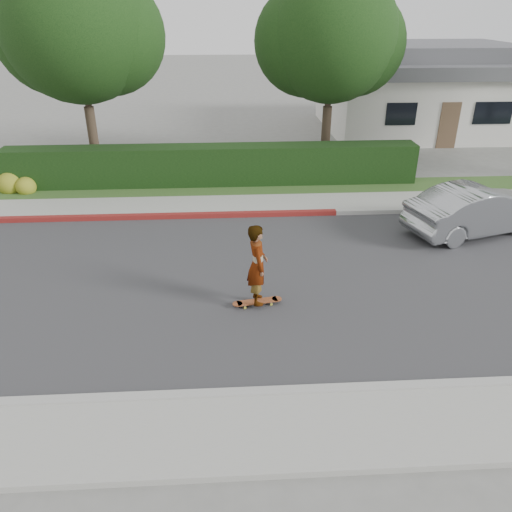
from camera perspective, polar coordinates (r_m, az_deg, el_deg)
name	(u,v)px	position (r m, az deg, el deg)	size (l,w,h in m)	color
ground	(329,278)	(12.56, 8.33, -2.47)	(120.00, 120.00, 0.00)	slate
road	(329,278)	(12.56, 8.34, -2.45)	(60.00, 8.00, 0.01)	#2D2D30
curb_near	(373,389)	(9.27, 13.28, -14.56)	(60.00, 0.20, 0.15)	#9E9E99
sidewalk_near	(389,428)	(8.67, 14.91, -18.51)	(60.00, 1.60, 0.12)	gray
curb_far	(305,213)	(16.17, 5.62, 4.90)	(60.00, 0.20, 0.15)	#9E9E99
curb_red_section	(148,217)	(16.18, -12.22, 4.43)	(12.00, 0.21, 0.15)	maroon
sidewalk_far	(301,203)	(17.00, 5.17, 6.00)	(60.00, 1.60, 0.12)	gray
planting_strip	(295,188)	(18.49, 4.47, 7.75)	(60.00, 1.60, 0.10)	#2D4C1E
hedge	(212,166)	(18.69, -5.00, 10.19)	(15.00, 1.00, 1.50)	black
flowering_shrub	(15,185)	(19.86, -25.80, 7.34)	(1.40, 1.00, 0.90)	#2D4C19
tree_left	(78,30)	(20.05, -19.64, 23.15)	(5.99, 5.21, 8.00)	#33261C
tree_center	(330,39)	(20.30, 8.51, 23.29)	(5.66, 4.84, 7.44)	#33261C
house	(425,89)	(28.95, 18.73, 17.67)	(10.60, 8.60, 4.30)	beige
skateboard	(257,302)	(11.29, 0.15, -5.23)	(1.15, 0.42, 0.11)	gold
skateboarder	(257,265)	(10.81, 0.16, -0.99)	(0.68, 0.44, 1.86)	white
car_silver	(478,210)	(16.01, 24.05, 4.85)	(1.51, 4.33, 1.43)	#A6A9AD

